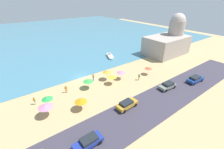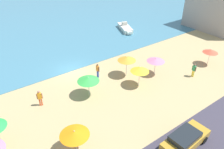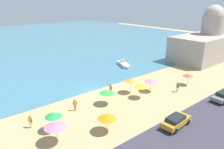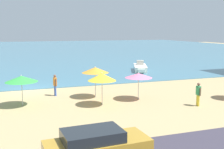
# 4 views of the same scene
# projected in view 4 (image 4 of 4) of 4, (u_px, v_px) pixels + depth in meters

# --- Properties ---
(ground_plane) EXTENTS (160.00, 160.00, 0.00)m
(ground_plane) POSITION_uv_depth(u_px,v_px,m) (30.00, 90.00, 25.58)
(ground_plane) COLOR tan
(sea) EXTENTS (150.00, 110.00, 0.05)m
(sea) POSITION_uv_depth(u_px,v_px,m) (19.00, 50.00, 76.91)
(sea) COLOR teal
(sea) RESTS_ON ground_plane
(beach_umbrella_0) EXTENTS (2.13, 2.13, 2.17)m
(beach_umbrella_0) POSITION_uv_depth(u_px,v_px,m) (139.00, 75.00, 21.77)
(beach_umbrella_0) COLOR #B2B2B7
(beach_umbrella_0) RESTS_ON ground_plane
(beach_umbrella_1) EXTENTS (2.15, 2.15, 2.55)m
(beach_umbrella_1) POSITION_uv_depth(u_px,v_px,m) (95.00, 70.00, 22.40)
(beach_umbrella_1) COLOR #B2B2B7
(beach_umbrella_1) RESTS_ON ground_plane
(beach_umbrella_2) EXTENTS (2.05, 2.05, 2.42)m
(beach_umbrella_2) POSITION_uv_depth(u_px,v_px,m) (102.00, 77.00, 20.05)
(beach_umbrella_2) COLOR #B2B2B7
(beach_umbrella_2) RESTS_ON ground_plane
(beach_umbrella_6) EXTENTS (2.28, 2.28, 2.27)m
(beach_umbrella_6) POSITION_uv_depth(u_px,v_px,m) (21.00, 79.00, 19.88)
(beach_umbrella_6) COLOR #B2B2B7
(beach_umbrella_6) RESTS_ON ground_plane
(bather_0) EXTENTS (0.27, 0.56, 1.79)m
(bather_0) POSITION_uv_depth(u_px,v_px,m) (55.00, 84.00, 23.17)
(bather_0) COLOR #3D5CB8
(bather_0) RESTS_ON ground_plane
(bather_2) EXTENTS (0.25, 0.57, 1.70)m
(bather_2) POSITION_uv_depth(u_px,v_px,m) (198.00, 93.00, 20.07)
(bather_2) COLOR yellow
(bather_2) RESTS_ON ground_plane
(parked_car_0) EXTENTS (4.35, 2.02, 1.41)m
(parked_car_0) POSITION_uv_depth(u_px,v_px,m) (96.00, 145.00, 11.36)
(parked_car_0) COLOR #B48528
(parked_car_0) RESTS_ON coastal_road
(skiff_nearshore) EXTENTS (3.18, 5.15, 1.36)m
(skiff_nearshore) POSITION_uv_depth(u_px,v_px,m) (140.00, 68.00, 36.99)
(skiff_nearshore) COLOR silver
(skiff_nearshore) RESTS_ON sea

